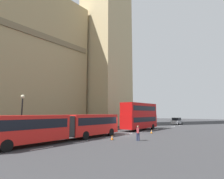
% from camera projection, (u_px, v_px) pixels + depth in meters
% --- Properties ---
extents(ground_plane, '(160.00, 160.00, 0.00)m').
position_uv_depth(ground_plane, '(123.00, 135.00, 25.70)').
color(ground_plane, '#333335').
extents(lane_centre_marking, '(39.00, 0.16, 0.01)m').
position_uv_depth(lane_centre_marking, '(143.00, 132.00, 30.29)').
color(lane_centre_marking, silver).
rests_on(lane_centre_marking, ground_plane).
extents(articulated_bus, '(16.37, 2.54, 2.90)m').
position_uv_depth(articulated_bus, '(66.00, 125.00, 20.59)').
color(articulated_bus, red).
rests_on(articulated_bus, ground_plane).
extents(double_decker_bus, '(9.19, 2.54, 4.90)m').
position_uv_depth(double_decker_bus, '(140.00, 115.00, 33.63)').
color(double_decker_bus, '#B20F0F').
rests_on(double_decker_bus, ground_plane).
extents(sedan_lead, '(4.40, 1.86, 1.85)m').
position_uv_depth(sedan_lead, '(177.00, 121.00, 48.56)').
color(sedan_lead, '#B7B7BC').
rests_on(sedan_lead, ground_plane).
extents(traffic_cone_west, '(0.36, 0.36, 0.58)m').
position_uv_depth(traffic_cone_west, '(112.00, 137.00, 21.09)').
color(traffic_cone_west, black).
rests_on(traffic_cone_west, ground_plane).
extents(traffic_cone_middle, '(0.36, 0.36, 0.58)m').
position_uv_depth(traffic_cone_middle, '(151.00, 132.00, 27.78)').
color(traffic_cone_middle, black).
rests_on(traffic_cone_middle, ground_plane).
extents(street_lamp, '(0.44, 0.44, 5.27)m').
position_uv_depth(street_lamp, '(22.00, 113.00, 21.27)').
color(street_lamp, black).
rests_on(street_lamp, ground_plane).
extents(pedestrian_near_cones, '(0.46, 0.38, 1.69)m').
position_uv_depth(pedestrian_near_cones, '(138.00, 133.00, 20.54)').
color(pedestrian_near_cones, '#262D4C').
rests_on(pedestrian_near_cones, ground_plane).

